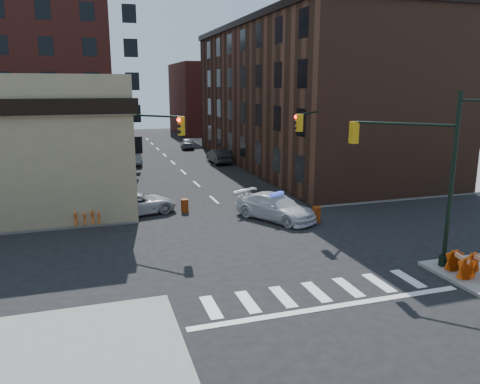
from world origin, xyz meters
TOP-DOWN VIEW (x-y plane):
  - ground at (0.00, 0.00)m, footprint 140.00×140.00m
  - sidewalk_ne at (23.00, 32.75)m, footprint 34.00×54.50m
  - commercial_row_ne at (13.00, 22.50)m, footprint 14.00×34.00m
  - filler_nw at (-16.00, 62.00)m, footprint 20.00×18.00m
  - filler_ne at (14.00, 58.00)m, footprint 16.00×16.00m
  - signal_pole_se at (6.04, -5.52)m, footprint 5.40×5.27m
  - signal_pole_nw at (-5.85, 5.34)m, footprint 3.58×3.67m
  - signal_pole_ne at (5.84, 5.35)m, footprint 3.67×3.58m
  - tree_ne_near at (7.50, 26.00)m, footprint 3.00×3.00m
  - tree_ne_far at (7.50, 34.00)m, footprint 3.00×3.00m
  - police_car at (2.42, 3.75)m, footprint 4.74×5.98m
  - pickup at (-5.80, 7.74)m, footprint 5.54×3.54m
  - parked_car_wnear at (-5.50, 21.60)m, footprint 2.04×4.03m
  - parked_car_wfar at (-4.14, 28.07)m, footprint 1.40×3.92m
  - parked_car_wdeep at (-4.88, 46.97)m, footprint 2.55×5.55m
  - parked_car_enear at (4.77, 26.23)m, footprint 1.73×4.71m
  - parked_car_efar at (3.90, 39.21)m, footprint 2.28×4.46m
  - pedestrian_a at (-6.50, 7.93)m, footprint 0.68×0.65m
  - pedestrian_b at (-11.61, 7.69)m, footprint 1.05×0.96m
  - pedestrian_c at (-11.63, 6.00)m, footprint 1.08×0.72m
  - barrel_road at (4.62, 2.41)m, footprint 0.71×0.71m
  - barrel_bank at (-2.75, 7.26)m, footprint 0.58×0.58m
  - barricade_se_b at (6.65, -7.47)m, footprint 0.89×1.38m
  - barricade_nw_a at (-9.19, 5.70)m, footprint 1.27×0.64m
  - barricade_nw_b at (-8.78, 5.70)m, footprint 1.14×0.63m

SIDE VIEW (x-z plane):
  - ground at x=0.00m, z-range 0.00..0.00m
  - sidewalk_ne at x=23.00m, z-range 0.00..0.15m
  - barrel_bank at x=-2.75m, z-range 0.00..0.88m
  - barrel_road at x=4.62m, z-range 0.00..0.98m
  - barricade_nw_b at x=-8.78m, z-range 0.15..0.98m
  - barricade_nw_a at x=-9.19m, z-range 0.15..1.10m
  - barricade_se_b at x=6.65m, z-range 0.15..1.11m
  - parked_car_wfar at x=-4.14m, z-range 0.00..1.29m
  - parked_car_wnear at x=-5.50m, z-range 0.00..1.31m
  - pickup at x=-5.80m, z-range 0.00..1.42m
  - parked_car_efar at x=3.90m, z-range 0.00..1.45m
  - parked_car_enear at x=4.77m, z-range 0.00..1.54m
  - parked_car_wdeep at x=-4.88m, z-range 0.00..1.57m
  - police_car at x=2.42m, z-range 0.00..1.62m
  - pedestrian_a at x=-6.50m, z-range 0.15..1.72m
  - pedestrian_c at x=-11.63m, z-range 0.15..1.86m
  - pedestrian_b at x=-11.61m, z-range 0.15..1.90m
  - tree_ne_near at x=7.50m, z-range 1.06..5.91m
  - tree_ne_far at x=7.50m, z-range 1.06..5.91m
  - signal_pole_nw at x=-5.85m, z-range 0.34..8.34m
  - signal_pole_ne at x=5.84m, z-range 0.34..8.34m
  - signal_pole_se at x=6.04m, z-range 0.61..8.61m
  - filler_ne at x=14.00m, z-range 0.00..12.00m
  - commercial_row_ne at x=13.00m, z-range 0.00..14.00m
  - filler_nw at x=-16.00m, z-range 0.00..16.00m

